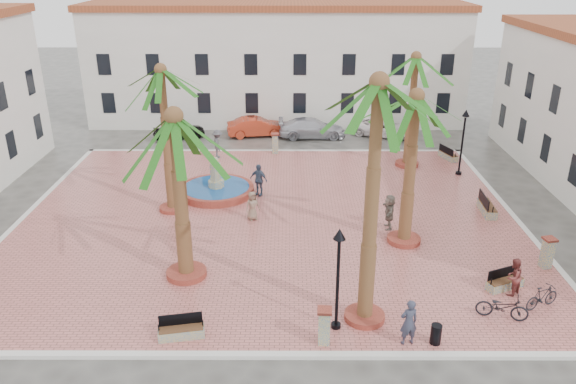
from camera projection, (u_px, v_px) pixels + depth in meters
The scene contains 35 objects.
ground at pixel (269, 220), 29.67m from camera, with size 120.00×120.00×0.00m, color #56544F.
plaza at pixel (269, 219), 29.64m from camera, with size 26.00×22.00×0.15m, color #C66A63.
kerb_n at pixel (274, 151), 39.76m from camera, with size 26.30×0.30×0.16m, color silver.
kerb_s at pixel (259, 355), 19.51m from camera, with size 26.30×0.30×0.16m, color silver.
kerb_e at pixel (515, 219), 29.61m from camera, with size 0.30×22.30×0.16m, color silver.
kerb_w at pixel (24, 218), 29.66m from camera, with size 0.30×22.30×0.16m, color silver.
building_north at pixel (276, 62), 46.22m from camera, with size 30.40×7.40×9.50m.
fountain at pixel (216, 189), 32.45m from camera, with size 4.33×4.33×2.24m.
palm_nw at pixel (162, 86), 27.84m from camera, with size 4.62×4.62×7.91m.
palm_sw at pixel (176, 138), 21.81m from camera, with size 5.61×5.61×7.47m.
palm_s at pixel (378, 110), 18.19m from camera, with size 5.00×5.00×9.39m.
palm_e at pixel (415, 115), 24.64m from camera, with size 5.20×5.20×7.50m.
palm_ne at pixel (415, 70), 34.50m from camera, with size 4.92×4.92×7.39m.
bench_s at pixel (181, 331), 20.24m from camera, with size 1.72×0.80×0.87m.
bench_se at pixel (505, 283), 23.24m from camera, with size 1.70×1.11×0.86m.
bench_e at pixel (487, 208), 30.02m from camera, with size 0.70×1.99×1.03m.
bench_ne at pixel (448, 155), 38.00m from camera, with size 1.05×1.74×0.88m.
lamppost_s at pixel (338, 262), 19.78m from camera, with size 0.45×0.45×4.10m.
lamppost_e at pixel (464, 131), 34.32m from camera, with size 0.45×0.45×4.17m.
bollard_se at pixel (324, 326), 19.74m from camera, with size 0.54×0.54×1.43m.
bollard_n at pixel (275, 143), 38.89m from camera, with size 0.53×0.53×1.43m.
bollard_e at pixel (547, 252), 24.59m from camera, with size 0.61×0.61×1.45m.
litter_bin at pixel (436, 334), 19.87m from camera, with size 0.39×0.39×0.76m, color black.
cyclist_a at pixel (409, 322), 19.67m from camera, with size 0.65×0.43×1.79m, color #323548.
bicycle_a at pixel (502, 307), 21.20m from camera, with size 0.67×1.92×1.01m, color black.
cyclist_b at pixel (513, 277), 22.59m from camera, with size 0.79×0.62×1.63m, color brown.
bicycle_b at pixel (542, 297), 21.84m from camera, with size 0.46×1.63×0.98m, color black.
pedestrian_fountain_a at pixel (252, 206), 29.07m from camera, with size 0.76×0.50×1.56m, color #856956.
pedestrian_fountain_b at pixel (259, 180), 32.00m from camera, with size 1.11×0.46×1.89m, color #3A495F.
pedestrian_north at pixel (218, 144), 37.98m from camera, with size 1.25×0.72×1.94m, color #494A4E.
pedestrian_east at pixel (389, 212), 28.10m from camera, with size 1.69×0.54×1.82m, color #72665B.
car_black at pixel (179, 130), 42.59m from camera, with size 1.54×3.84×1.31m, color black.
car_red at pixel (257, 127), 43.11m from camera, with size 1.56×4.48×1.48m, color #BE381F.
car_silver at pixel (312, 128), 42.77m from camera, with size 2.07×5.08×1.48m, color silver.
car_white at pixel (382, 128), 43.21m from camera, with size 2.07×4.49×1.25m, color white.
Camera 1 is at (1.06, -26.74, 12.93)m, focal length 35.00 mm.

